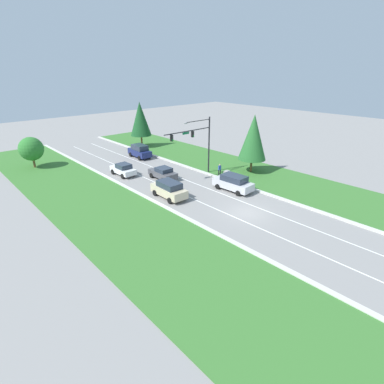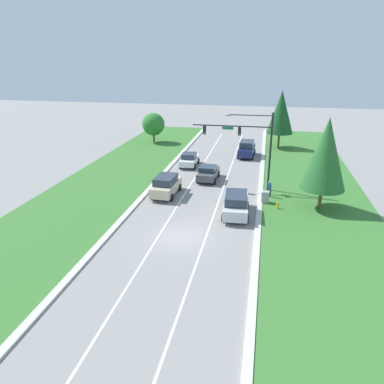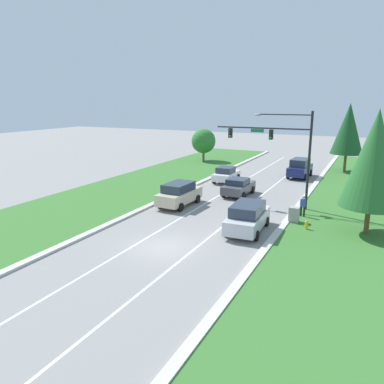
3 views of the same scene
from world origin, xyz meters
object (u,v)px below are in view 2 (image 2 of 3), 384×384
(champagne_suv, at_px, (166,185))
(conifer_near_right_tree, at_px, (281,112))
(utility_cabinet, at_px, (265,197))
(traffic_signal_mast, at_px, (248,139))
(navy_suv, at_px, (247,149))
(fire_hydrant, at_px, (277,206))
(conifer_far_right_tree, at_px, (326,154))
(graphite_sedan, at_px, (208,173))
(silver_suv, at_px, (236,204))
(oak_near_left_tree, at_px, (153,124))
(white_sedan, at_px, (189,159))
(pedestrian, at_px, (269,188))

(champagne_suv, relative_size, conifer_near_right_tree, 0.58)
(champagne_suv, height_order, utility_cabinet, champagne_suv)
(traffic_signal_mast, height_order, conifer_near_right_tree, conifer_near_right_tree)
(navy_suv, height_order, utility_cabinet, navy_suv)
(fire_hydrant, relative_size, conifer_near_right_tree, 0.08)
(utility_cabinet, distance_m, conifer_far_right_tree, 6.60)
(fire_hydrant, xyz_separation_m, conifer_far_right_tree, (3.72, 0.90, 4.75))
(champagne_suv, bearing_deg, graphite_sedan, 61.01)
(silver_suv, xyz_separation_m, navy_suv, (-0.26, 20.24, 0.10))
(silver_suv, distance_m, conifer_near_right_tree, 26.86)
(conifer_near_right_tree, bearing_deg, navy_suv, -126.25)
(graphite_sedan, height_order, conifer_far_right_tree, conifer_far_right_tree)
(silver_suv, bearing_deg, traffic_signal_mast, 83.21)
(traffic_signal_mast, distance_m, oak_near_left_tree, 24.95)
(white_sedan, distance_m, oak_near_left_tree, 14.72)
(silver_suv, xyz_separation_m, oak_near_left_tree, (-15.20, 26.21, 1.91))
(white_sedan, bearing_deg, graphite_sedan, -58.67)
(champagne_suv, relative_size, oak_near_left_tree, 1.03)
(graphite_sedan, relative_size, conifer_far_right_tree, 0.53)
(white_sedan, relative_size, pedestrian, 2.54)
(fire_hydrant, height_order, conifer_near_right_tree, conifer_near_right_tree)
(graphite_sedan, height_order, champagne_suv, champagne_suv)
(utility_cabinet, distance_m, oak_near_left_tree, 29.11)
(silver_suv, xyz_separation_m, fire_hydrant, (3.59, 1.95, -0.67))
(silver_suv, xyz_separation_m, utility_cabinet, (2.49, 3.21, -0.42))
(navy_suv, distance_m, oak_near_left_tree, 16.19)
(graphite_sedan, relative_size, fire_hydrant, 6.20)
(conifer_near_right_tree, bearing_deg, silver_suv, -98.91)
(utility_cabinet, height_order, conifer_far_right_tree, conifer_far_right_tree)
(conifer_near_right_tree, height_order, oak_near_left_tree, conifer_near_right_tree)
(fire_hydrant, xyz_separation_m, conifer_near_right_tree, (0.52, 24.25, 4.97))
(traffic_signal_mast, relative_size, champagne_suv, 1.63)
(navy_suv, bearing_deg, conifer_far_right_tree, -63.83)
(navy_suv, height_order, oak_near_left_tree, oak_near_left_tree)
(navy_suv, relative_size, fire_hydrant, 6.89)
(traffic_signal_mast, bearing_deg, conifer_near_right_tree, 79.23)
(utility_cabinet, bearing_deg, white_sedan, 130.90)
(champagne_suv, distance_m, conifer_near_right_tree, 25.63)
(fire_hydrant, bearing_deg, champagne_suv, 171.33)
(traffic_signal_mast, relative_size, white_sedan, 1.84)
(pedestrian, bearing_deg, oak_near_left_tree, -30.93)
(utility_cabinet, bearing_deg, fire_hydrant, -48.81)
(silver_suv, xyz_separation_m, white_sedan, (-7.00, 14.16, -0.16))
(traffic_signal_mast, bearing_deg, champagne_suv, -156.46)
(traffic_signal_mast, relative_size, utility_cabinet, 6.72)
(pedestrian, height_order, oak_near_left_tree, oak_near_left_tree)
(traffic_signal_mast, height_order, navy_suv, traffic_signal_mast)
(silver_suv, bearing_deg, conifer_near_right_tree, 77.93)
(champagne_suv, xyz_separation_m, conifer_near_right_tree, (11.30, 22.61, 4.29))
(silver_suv, xyz_separation_m, pedestrian, (2.81, 4.85, -0.07))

